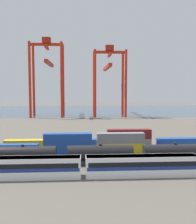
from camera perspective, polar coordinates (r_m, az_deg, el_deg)
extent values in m
plane|color=#5B564C|center=(111.87, -0.68, -3.50)|extent=(420.00, 420.00, 0.00)
cube|color=#384C60|center=(207.88, -1.98, 0.40)|extent=(400.00, 110.00, 0.01)
cube|color=silver|center=(52.17, -15.55, -11.32)|extent=(21.10, 3.10, 3.90)
cube|color=navy|center=(52.20, -15.55, -11.43)|extent=(20.68, 3.14, 0.64)
cube|color=black|center=(51.98, -15.57, -10.60)|extent=(20.26, 3.13, 0.90)
cube|color=slate|center=(51.71, -15.60, -9.44)|extent=(20.89, 2.85, 0.36)
cube|color=silver|center=(52.27, 9.25, -11.17)|extent=(21.10, 3.10, 3.90)
cube|color=navy|center=(52.29, 9.25, -11.28)|extent=(20.68, 3.14, 0.64)
cube|color=black|center=(52.08, 9.26, -10.45)|extent=(20.26, 3.13, 0.90)
cube|color=slate|center=(51.81, 9.28, -9.29)|extent=(20.89, 2.85, 0.36)
cube|color=#232326|center=(60.93, -15.62, -10.33)|extent=(14.23, 2.50, 1.10)
cylinder|color=black|center=(60.43, -15.67, -8.43)|extent=(14.23, 3.04, 3.04)
cylinder|color=black|center=(60.07, -15.71, -6.85)|extent=(0.70, 0.70, 0.36)
cube|color=#232326|center=(59.73, 0.48, -10.45)|extent=(14.23, 2.50, 1.10)
cylinder|color=black|center=(59.22, 0.48, -8.52)|extent=(14.23, 3.04, 3.04)
cylinder|color=black|center=(58.84, 0.48, -6.91)|extent=(0.70, 0.70, 0.36)
cube|color=#232326|center=(63.07, 16.00, -9.81)|extent=(14.23, 2.50, 1.10)
cylinder|color=black|center=(62.59, 16.04, -7.98)|extent=(14.23, 3.04, 3.04)
cylinder|color=black|center=(62.23, 16.08, -6.45)|extent=(0.70, 0.70, 0.36)
cube|color=#1C4299|center=(71.03, -17.34, -7.57)|extent=(12.10, 2.44, 2.60)
cube|color=#1C4299|center=(69.07, -6.38, -7.72)|extent=(12.10, 2.44, 2.60)
cube|color=#1C4299|center=(68.55, -6.41, -5.60)|extent=(12.10, 2.44, 2.60)
cube|color=gold|center=(69.68, 4.79, -7.60)|extent=(12.10, 2.44, 2.60)
cube|color=slate|center=(69.17, 4.80, -5.50)|extent=(12.10, 2.44, 2.60)
cube|color=gold|center=(76.06, -14.78, -6.68)|extent=(12.10, 2.44, 2.60)
cube|color=#1C4299|center=(74.59, -4.12, -6.76)|extent=(12.10, 2.44, 2.60)
cube|color=slate|center=(75.73, 6.59, -6.60)|extent=(12.10, 2.44, 2.60)
cube|color=maroon|center=(75.25, 6.61, -4.66)|extent=(12.10, 2.44, 2.60)
cube|color=#1C4299|center=(79.35, 16.64, -6.25)|extent=(12.10, 2.44, 2.60)
cylinder|color=red|center=(156.46, -14.25, 6.61)|extent=(1.50, 1.50, 42.80)
cylinder|color=red|center=(154.16, -7.71, 6.74)|extent=(1.50, 1.50, 42.80)
cylinder|color=red|center=(168.10, -13.49, 6.49)|extent=(1.50, 1.50, 42.80)
cylinder|color=red|center=(165.97, -7.40, 6.61)|extent=(1.50, 1.50, 42.80)
cube|color=red|center=(162.88, -10.84, 13.88)|extent=(19.35, 1.20, 1.60)
cube|color=red|center=(162.63, -10.84, 13.32)|extent=(1.20, 13.45, 1.60)
cube|color=red|center=(173.48, -10.28, 10.08)|extent=(2.00, 34.27, 2.00)
cube|color=maroon|center=(163.27, -10.86, 14.71)|extent=(4.80, 4.00, 3.20)
cylinder|color=red|center=(153.92, -0.65, 6.02)|extent=(1.50, 1.50, 38.67)
cylinder|color=red|center=(155.80, 5.90, 5.98)|extent=(1.50, 1.50, 38.67)
cylinder|color=red|center=(165.67, -0.85, 5.94)|extent=(1.50, 1.50, 38.67)
cylinder|color=red|center=(167.41, 5.25, 5.91)|extent=(1.50, 1.50, 38.67)
cube|color=red|center=(161.86, 2.45, 12.54)|extent=(19.30, 1.20, 1.60)
cube|color=red|center=(161.66, 2.44, 11.98)|extent=(1.20, 13.36, 1.60)
cube|color=red|center=(175.37, 1.94, 9.43)|extent=(2.00, 41.35, 2.00)
cube|color=maroon|center=(162.20, 2.45, 13.38)|extent=(4.80, 4.00, 3.20)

